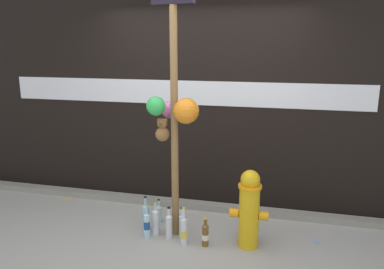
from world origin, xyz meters
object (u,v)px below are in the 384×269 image
object	(u,v)px
bottle_6	(184,230)
bottle_5	(156,221)
bottle_4	(147,225)
bottle_2	(181,225)
bottle_1	(146,216)
bottle_0	(159,213)
bottle_3	(205,234)
bottle_7	(169,225)
fire_hydrant	(249,208)
memorial_post	(174,89)

from	to	relation	value
bottle_6	bottle_5	bearing A→B (deg)	160.28
bottle_4	bottle_6	world-z (taller)	bottle_6
bottle_5	bottle_2	bearing A→B (deg)	1.75
bottle_2	bottle_1	bearing A→B (deg)	172.07
bottle_4	bottle_6	size ratio (longest dim) A/B	0.95
bottle_5	bottle_6	world-z (taller)	bottle_6
bottle_0	bottle_3	bearing A→B (deg)	-31.45
bottle_3	bottle_0	bearing A→B (deg)	148.55
bottle_4	bottle_7	bearing A→B (deg)	13.11
fire_hydrant	bottle_4	world-z (taller)	fire_hydrant
bottle_1	bottle_7	bearing A→B (deg)	-19.15
fire_hydrant	bottle_0	distance (m)	1.15
bottle_0	fire_hydrant	bearing A→B (deg)	-14.96
fire_hydrant	bottle_4	bearing A→B (deg)	-175.16
bottle_0	bottle_4	world-z (taller)	bottle_4
bottle_0	bottle_4	distance (m)	0.38
bottle_1	bottle_4	bearing A→B (deg)	-66.06
fire_hydrant	bottle_3	size ratio (longest dim) A/B	2.64
bottle_0	memorial_post	bearing A→B (deg)	-40.59
bottle_6	bottle_4	bearing A→B (deg)	175.31
bottle_1	fire_hydrant	bearing A→B (deg)	-3.43
bottle_5	fire_hydrant	bearing A→B (deg)	-0.01
bottle_4	bottle_5	distance (m)	0.12
bottle_7	bottle_1	bearing A→B (deg)	160.85
bottle_0	bottle_3	world-z (taller)	bottle_3
bottle_7	bottle_5	bearing A→B (deg)	167.20
bottle_2	bottle_7	size ratio (longest dim) A/B	0.97
bottle_1	bottle_2	bearing A→B (deg)	-7.93
memorial_post	bottle_0	bearing A→B (deg)	139.41
bottle_3	bottle_4	size ratio (longest dim) A/B	0.80
bottle_6	memorial_post	bearing A→B (deg)	128.67
bottle_3	bottle_6	distance (m)	0.23
fire_hydrant	bottle_6	size ratio (longest dim) A/B	2.01
memorial_post	bottle_4	bearing A→B (deg)	-151.50
memorial_post	bottle_6	size ratio (longest dim) A/B	6.72
fire_hydrant	bottle_4	xyz separation A→B (m)	(-1.08, -0.09, -0.26)
bottle_6	bottle_7	size ratio (longest dim) A/B	1.15
memorial_post	bottle_2	world-z (taller)	memorial_post
bottle_2	bottle_4	world-z (taller)	bottle_4
fire_hydrant	bottle_7	size ratio (longest dim) A/B	2.31
fire_hydrant	bottle_7	distance (m)	0.89
bottle_4	bottle_5	bearing A→B (deg)	52.40
memorial_post	fire_hydrant	world-z (taller)	memorial_post
bottle_5	bottle_0	bearing A→B (deg)	102.08
memorial_post	bottle_3	xyz separation A→B (m)	(0.37, -0.16, -1.48)
memorial_post	fire_hydrant	size ratio (longest dim) A/B	3.35
bottle_0	bottle_6	xyz separation A→B (m)	(0.41, -0.41, 0.04)
bottle_1	bottle_7	world-z (taller)	bottle_1
bottle_4	bottle_0	bearing A→B (deg)	88.58
bottle_2	fire_hydrant	bearing A→B (deg)	-0.72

